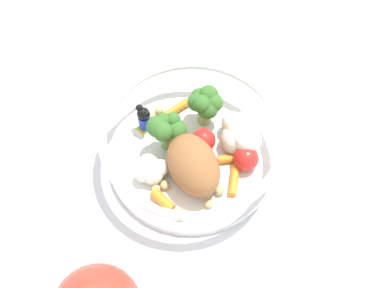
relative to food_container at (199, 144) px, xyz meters
name	(u,v)px	position (x,y,z in m)	size (l,w,h in m)	color
ground_plane	(178,151)	(0.02, 0.02, -0.03)	(2.40, 2.40, 0.00)	white
food_container	(199,144)	(0.00, 0.00, 0.00)	(0.20, 0.20, 0.06)	white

